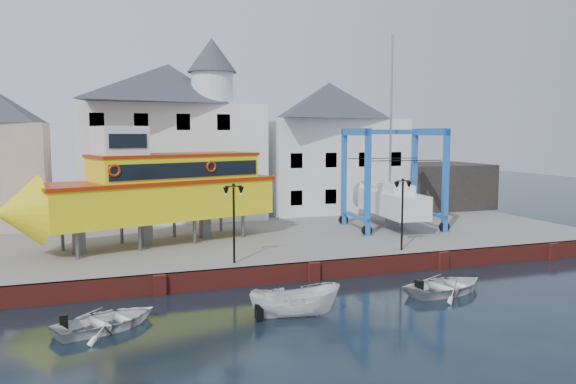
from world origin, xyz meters
name	(u,v)px	position (x,y,z in m)	size (l,w,h in m)	color
ground	(313,281)	(0.00, 0.00, 0.00)	(140.00, 140.00, 0.00)	black
hardstanding	(256,236)	(0.00, 11.00, 0.50)	(44.00, 22.00, 1.00)	slate
quay_wall	(313,271)	(0.00, 0.10, 0.50)	(44.00, 0.47, 1.00)	maroon
building_white_main	(172,139)	(-4.87, 18.39, 7.34)	(14.00, 8.30, 14.00)	white
building_white_right	(329,147)	(9.00, 19.00, 6.60)	(12.00, 8.00, 11.20)	white
shed_dark	(437,185)	(19.00, 17.00, 3.00)	(8.00, 7.00, 4.00)	black
lamp_post_left	(234,203)	(-4.00, 1.20, 4.17)	(1.12, 0.32, 4.20)	black
lamp_post_right	(403,196)	(6.00, 1.20, 4.17)	(1.12, 0.32, 4.20)	black
tour_boat	(146,190)	(-7.87, 7.62, 4.39)	(16.90, 8.87, 7.19)	#59595E
travel_lift	(388,195)	(9.36, 8.94, 3.29)	(6.83, 9.24, 13.70)	blue
motorboat_a	(295,317)	(-2.91, -5.19, 0.00)	(1.47, 3.92, 1.51)	white
motorboat_b	(447,292)	(5.38, -4.22, 0.00)	(3.18, 4.45, 0.92)	white
motorboat_d	(107,328)	(-10.51, -4.08, 0.00)	(3.02, 4.22, 0.87)	white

